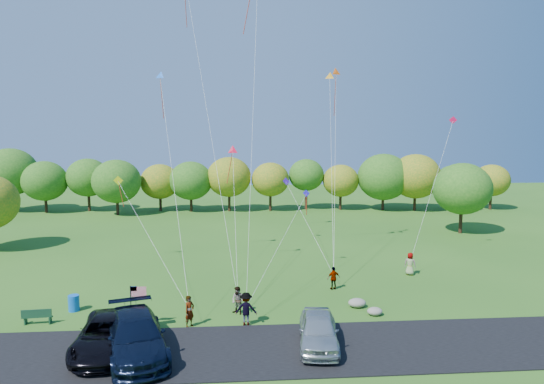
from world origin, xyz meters
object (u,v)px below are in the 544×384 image
at_px(flyer_c, 246,309).
at_px(park_bench, 37,316).
at_px(flyer_e, 410,264).
at_px(flyer_a, 189,311).
at_px(flyer_b, 238,300).
at_px(flyer_d, 334,278).
at_px(minivan_navy, 136,336).
at_px(minivan_silver, 318,330).
at_px(trash_barrel, 74,303).
at_px(minivan_dark, 107,334).

xyz_separation_m(flyer_c, park_bench, (-11.64, 0.99, -0.46)).
bearing_deg(park_bench, flyer_e, 12.64).
distance_m(flyer_a, flyer_b, 3.15).
xyz_separation_m(flyer_d, flyer_e, (6.40, 2.89, 0.06)).
bearing_deg(flyer_e, minivan_navy, 64.26).
xyz_separation_m(minivan_navy, minivan_silver, (8.87, 0.28, -0.12)).
bearing_deg(flyer_e, trash_barrel, 44.44).
relative_size(flyer_d, trash_barrel, 1.64).
xyz_separation_m(flyer_a, trash_barrel, (-7.15, 2.94, -0.40)).
bearing_deg(minivan_navy, minivan_silver, -14.79).
xyz_separation_m(minivan_dark, minivan_navy, (1.50, -0.55, 0.11)).
bearing_deg(trash_barrel, minivan_navy, -51.86).
bearing_deg(flyer_a, flyer_b, -17.16).
distance_m(minivan_silver, trash_barrel, 15.05).
height_order(minivan_navy, trash_barrel, minivan_navy).
distance_m(flyer_d, flyer_e, 7.02).
bearing_deg(minivan_navy, trash_barrel, 111.56).
distance_m(minivan_navy, flyer_e, 21.44).
relative_size(minivan_dark, flyer_c, 3.17).
distance_m(minivan_navy, park_bench, 7.65).
bearing_deg(flyer_a, minivan_navy, -173.25).
height_order(flyer_d, park_bench, flyer_d).
height_order(minivan_silver, park_bench, minivan_silver).
bearing_deg(flyer_b, minivan_dark, -106.44).
bearing_deg(flyer_d, flyer_b, 17.60).
bearing_deg(minivan_dark, minivan_silver, -4.59).
xyz_separation_m(minivan_silver, flyer_b, (-3.98, 4.73, -0.05)).
bearing_deg(flyer_a, park_bench, 123.95).
bearing_deg(flyer_a, trash_barrel, 108.20).
height_order(minivan_navy, flyer_b, minivan_navy).
relative_size(park_bench, trash_barrel, 1.67).
bearing_deg(flyer_d, flyer_a, 17.86).
bearing_deg(flyer_e, flyer_c, 65.00).
distance_m(flyer_e, trash_barrel, 23.45).
relative_size(flyer_a, flyer_e, 1.03).
relative_size(flyer_a, flyer_c, 0.94).
bearing_deg(minivan_silver, minivan_dark, -174.26).
relative_size(flyer_a, flyer_d, 1.12).
bearing_deg(flyer_d, flyer_c, 29.18).
distance_m(minivan_silver, flyer_c, 4.66).
distance_m(minivan_dark, flyer_c, 7.39).
distance_m(flyer_a, flyer_e, 17.80).
bearing_deg(flyer_a, flyer_e, -20.70).
bearing_deg(flyer_c, flyer_a, 7.04).
xyz_separation_m(flyer_a, flyer_c, (3.12, 0.00, 0.05)).
height_order(flyer_a, park_bench, flyer_a).
distance_m(minivan_dark, flyer_d, 15.45).
bearing_deg(flyer_c, flyer_d, -129.97).
relative_size(flyer_d, park_bench, 0.98).
xyz_separation_m(minivan_dark, flyer_b, (6.40, 4.46, -0.06)).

